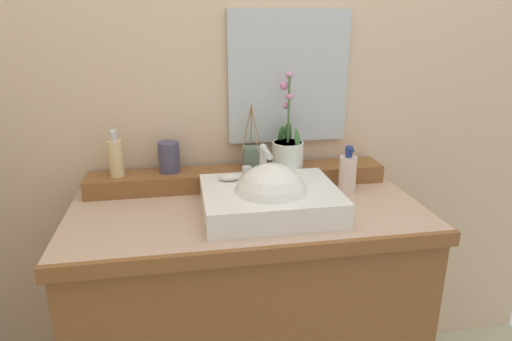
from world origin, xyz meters
TOP-DOWN VIEW (x-y plane):
  - wall_back at (0.00, 0.39)m, footprint 2.73×0.20m
  - vanity_cabinet at (0.00, -0.00)m, footprint 1.15×0.58m
  - back_ledge at (0.00, 0.21)m, footprint 1.08×0.13m
  - sink_basin at (0.07, -0.05)m, footprint 0.42×0.35m
  - soap_bar at (-0.05, 0.05)m, footprint 0.07×0.04m
  - potted_plant at (0.18, 0.19)m, footprint 0.11×0.12m
  - soap_dispenser at (-0.43, 0.20)m, footprint 0.05×0.05m
  - tumbler_cup at (-0.25, 0.22)m, footprint 0.08×0.08m
  - reed_diffuser at (0.05, 0.21)m, footprint 0.08×0.09m
  - lotion_bottle at (0.37, 0.08)m, footprint 0.06×0.06m
  - mirror at (0.20, 0.28)m, footprint 0.45×0.02m

SIDE VIEW (x-z plane):
  - vanity_cabinet at x=0.00m, z-range 0.00..0.87m
  - back_ledge at x=0.00m, z-range 0.86..0.93m
  - sink_basin at x=0.07m, z-range 0.77..1.04m
  - lotion_bottle at x=0.37m, z-range 0.85..1.02m
  - soap_bar at x=-0.05m, z-range 0.94..0.96m
  - reed_diffuser at x=0.05m, z-range 0.85..1.09m
  - tumbler_cup at x=-0.25m, z-range 0.93..1.03m
  - soap_dispenser at x=-0.43m, z-range 0.91..1.08m
  - potted_plant at x=0.18m, z-range 0.82..1.17m
  - mirror at x=0.20m, z-range 1.01..1.48m
  - wall_back at x=0.00m, z-range 0.00..2.73m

